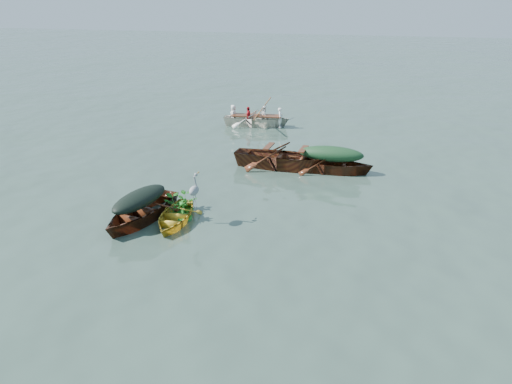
# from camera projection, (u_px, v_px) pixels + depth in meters

# --- Properties ---
(ground) EXTENTS (140.00, 140.00, 0.00)m
(ground) POSITION_uv_depth(u_px,v_px,m) (244.00, 231.00, 12.62)
(ground) COLOR #374D43
(ground) RESTS_ON ground
(yellow_dinghy) EXTENTS (1.45, 2.74, 0.67)m
(yellow_dinghy) POSITION_uv_depth(u_px,v_px,m) (175.00, 223.00, 13.10)
(yellow_dinghy) COLOR gold
(yellow_dinghy) RESTS_ON ground
(dark_covered_boat) EXTENTS (1.85, 3.84, 0.92)m
(dark_covered_boat) POSITION_uv_depth(u_px,v_px,m) (141.00, 221.00, 13.23)
(dark_covered_boat) COLOR #522B13
(dark_covered_boat) RESTS_ON ground
(green_tarp_boat) EXTENTS (3.96, 1.35, 0.89)m
(green_tarp_boat) POSITION_uv_depth(u_px,v_px,m) (330.00, 172.00, 16.84)
(green_tarp_boat) COLOR #562A14
(green_tarp_boat) RESTS_ON ground
(open_wooden_boat) EXTENTS (5.01, 1.61, 1.21)m
(open_wooden_boat) POSITION_uv_depth(u_px,v_px,m) (285.00, 169.00, 17.21)
(open_wooden_boat) COLOR #5F3117
(open_wooden_boat) RESTS_ON ground
(rowed_boat) EXTENTS (4.32, 1.84, 0.99)m
(rowed_boat) POSITION_uv_depth(u_px,v_px,m) (257.00, 126.00, 22.79)
(rowed_boat) COLOR white
(rowed_boat) RESTS_ON ground
(dark_tarp_cover) EXTENTS (1.02, 2.11, 0.40)m
(dark_tarp_cover) POSITION_uv_depth(u_px,v_px,m) (139.00, 197.00, 12.99)
(dark_tarp_cover) COLOR black
(dark_tarp_cover) RESTS_ON dark_covered_boat
(green_tarp_cover) EXTENTS (2.18, 0.74, 0.52)m
(green_tarp_cover) POSITION_uv_depth(u_px,v_px,m) (331.00, 152.00, 16.59)
(green_tarp_cover) COLOR #183B1B
(green_tarp_cover) RESTS_ON green_tarp_boat
(thwart_benches) EXTENTS (2.51, 0.96, 0.04)m
(thwart_benches) POSITION_uv_depth(u_px,v_px,m) (286.00, 151.00, 16.98)
(thwart_benches) COLOR #471F10
(thwart_benches) RESTS_ON open_wooden_boat
(heron) EXTENTS (0.33, 0.43, 0.92)m
(heron) POSITION_uv_depth(u_px,v_px,m) (194.00, 195.00, 12.77)
(heron) COLOR #93979B
(heron) RESTS_ON yellow_dinghy
(dinghy_weeds) EXTENTS (0.81, 0.98, 0.60)m
(dinghy_weeds) POSITION_uv_depth(u_px,v_px,m) (181.00, 193.00, 13.37)
(dinghy_weeds) COLOR #1A651B
(dinghy_weeds) RESTS_ON yellow_dinghy
(rowers) EXTENTS (3.06, 1.53, 0.76)m
(rowers) POSITION_uv_depth(u_px,v_px,m) (257.00, 107.00, 22.47)
(rowers) COLOR white
(rowers) RESTS_ON rowed_boat
(oars) EXTENTS (0.96, 2.66, 0.06)m
(oars) POSITION_uv_depth(u_px,v_px,m) (257.00, 115.00, 22.60)
(oars) COLOR brown
(oars) RESTS_ON rowed_boat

